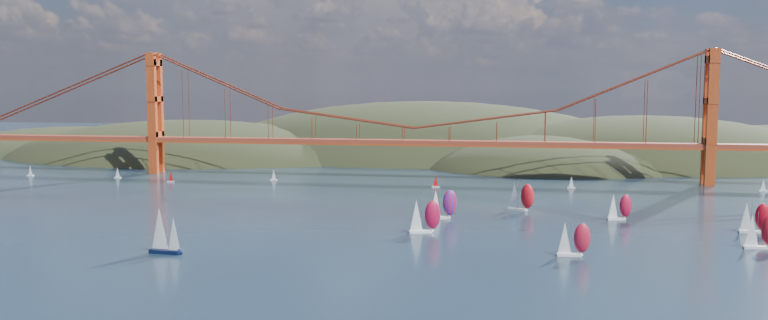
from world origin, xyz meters
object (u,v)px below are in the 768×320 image
at_px(racer_5, 520,196).
at_px(racer_rwb, 442,204).
at_px(racer_2, 760,231).
at_px(racer_4, 754,217).
at_px(racer_3, 619,206).
at_px(racer_1, 573,239).
at_px(sloop_navy, 164,231).
at_px(racer_0, 424,216).

relative_size(racer_5, racer_rwb, 1.01).
relative_size(racer_2, racer_4, 1.02).
bearing_deg(racer_3, racer_rwb, 172.87).
distance_m(racer_2, racer_4, 21.46).
xyz_separation_m(racer_1, racer_rwb, (-35.17, 44.17, 0.48)).
height_order(sloop_navy, racer_1, sloop_navy).
relative_size(racer_4, racer_rwb, 0.94).
bearing_deg(racer_5, racer_1, -55.00).
distance_m(racer_3, racer_4, 36.65).
xyz_separation_m(racer_3, racer_rwb, (-52.40, -7.79, 0.61)).
bearing_deg(racer_3, racer_5, 143.39).
distance_m(racer_0, racer_4, 90.23).
distance_m(sloop_navy, racer_3, 131.46).
bearing_deg(racer_5, sloop_navy, -113.32).
bearing_deg(racer_4, racer_3, 156.60).
height_order(racer_2, racer_4, racer_2).
bearing_deg(sloop_navy, racer_5, 48.26).
xyz_separation_m(racer_3, racer_4, (33.63, -14.56, 0.31)).
height_order(sloop_navy, racer_3, sloop_navy).
bearing_deg(racer_rwb, racer_2, -40.65).
bearing_deg(racer_rwb, sloop_navy, -158.38).
height_order(racer_1, racer_3, racer_1).
bearing_deg(racer_3, sloop_navy, -165.48).
height_order(racer_0, racer_2, racer_0).
relative_size(racer_1, racer_4, 0.96).
distance_m(racer_0, racer_rwb, 22.58).
bearing_deg(sloop_navy, racer_1, 14.15).
xyz_separation_m(racer_0, racer_2, (84.21, -5.32, -0.30)).
relative_size(racer_3, racer_5, 0.86).
xyz_separation_m(racer_2, racer_rwb, (-81.38, 27.71, 0.23)).
xyz_separation_m(sloop_navy, racer_1, (96.50, 13.96, -1.21)).
height_order(racer_2, racer_3, racer_2).
relative_size(racer_2, racer_rwb, 0.95).
xyz_separation_m(sloop_navy, racer_2, (142.71, 30.42, -0.97)).
height_order(racer_3, racer_4, racer_4).
height_order(racer_1, racer_2, racer_2).
distance_m(racer_5, racer_rwb, 30.05).
xyz_separation_m(sloop_navy, racer_3, (113.73, 65.92, -1.34)).
xyz_separation_m(sloop_navy, racer_5, (84.62, 77.11, -0.69)).
xyz_separation_m(racer_3, racer_5, (-29.11, 11.19, 0.65)).
distance_m(racer_1, racer_2, 49.05).
xyz_separation_m(racer_1, racer_2, (46.21, 16.46, 0.25)).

